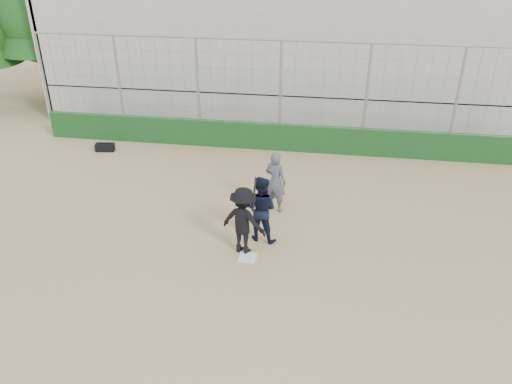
# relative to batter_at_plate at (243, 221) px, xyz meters

# --- Properties ---
(ground) EXTENTS (90.00, 90.00, 0.00)m
(ground) POSITION_rel_batter_at_plate_xyz_m (0.15, -0.30, -0.91)
(ground) COLOR olive
(ground) RESTS_ON ground
(home_plate) EXTENTS (0.44, 0.44, 0.02)m
(home_plate) POSITION_rel_batter_at_plate_xyz_m (0.15, -0.30, -0.89)
(home_plate) COLOR white
(home_plate) RESTS_ON ground
(backstop) EXTENTS (18.10, 0.25, 4.04)m
(backstop) POSITION_rel_batter_at_plate_xyz_m (0.15, 6.70, 0.05)
(backstop) COLOR #123B17
(backstop) RESTS_ON ground
(bleachers) EXTENTS (20.25, 6.70, 6.98)m
(bleachers) POSITION_rel_batter_at_plate_xyz_m (0.15, 11.65, 2.02)
(bleachers) COLOR #9B9B9B
(bleachers) RESTS_ON ground
(tree_left) EXTENTS (4.48, 4.48, 7.00)m
(tree_left) POSITION_rel_batter_at_plate_xyz_m (-10.85, 10.70, 3.48)
(tree_left) COLOR #352513
(tree_left) RESTS_ON ground
(batter_at_plate) EXTENTS (1.31, 0.98, 1.95)m
(batter_at_plate) POSITION_rel_batter_at_plate_xyz_m (0.00, 0.00, 0.00)
(batter_at_plate) COLOR black
(batter_at_plate) RESTS_ON ground
(catcher_crouched) EXTENTS (1.05, 0.90, 1.25)m
(catcher_crouched) POSITION_rel_batter_at_plate_xyz_m (0.35, 0.59, -0.28)
(catcher_crouched) COLOR black
(catcher_crouched) RESTS_ON ground
(umpire) EXTENTS (0.79, 0.66, 1.65)m
(umpire) POSITION_rel_batter_at_plate_xyz_m (0.54, 2.24, -0.08)
(umpire) COLOR #464E58
(umpire) RESTS_ON ground
(equipment_bag) EXTENTS (0.71, 0.38, 0.33)m
(equipment_bag) POSITION_rel_batter_at_plate_xyz_m (-6.23, 5.58, -0.76)
(equipment_bag) COLOR black
(equipment_bag) RESTS_ON ground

